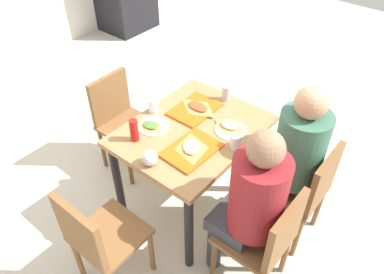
# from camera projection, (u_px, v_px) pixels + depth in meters

# --- Properties ---
(ground_plane) EXTENTS (10.00, 10.00, 0.02)m
(ground_plane) POSITION_uv_depth(u_px,v_px,m) (192.00, 202.00, 3.07)
(ground_plane) COLOR beige
(main_table) EXTENTS (1.01, 0.79, 0.78)m
(main_table) POSITION_uv_depth(u_px,v_px,m) (192.00, 141.00, 2.64)
(main_table) COLOR #9E7247
(main_table) RESTS_ON ground_plane
(chair_near_left) EXTENTS (0.40, 0.40, 0.85)m
(chair_near_left) POSITION_uv_depth(u_px,v_px,m) (267.00, 238.00, 2.22)
(chair_near_left) COLOR brown
(chair_near_left) RESTS_ON ground_plane
(chair_near_right) EXTENTS (0.40, 0.40, 0.85)m
(chair_near_right) POSITION_uv_depth(u_px,v_px,m) (305.00, 189.00, 2.51)
(chair_near_right) COLOR brown
(chair_near_right) RESTS_ON ground_plane
(chair_far_side) EXTENTS (0.40, 0.40, 0.85)m
(chair_far_side) POSITION_uv_depth(u_px,v_px,m) (120.00, 117.00, 3.12)
(chair_far_side) COLOR brown
(chair_far_side) RESTS_ON ground_plane
(chair_left_end) EXTENTS (0.40, 0.40, 0.85)m
(chair_left_end) POSITION_uv_depth(u_px,v_px,m) (98.00, 238.00, 2.22)
(chair_left_end) COLOR brown
(chair_left_end) RESTS_ON ground_plane
(person_in_red) EXTENTS (0.32, 0.42, 1.26)m
(person_in_red) POSITION_uv_depth(u_px,v_px,m) (251.00, 200.00, 2.13)
(person_in_red) COLOR #383842
(person_in_red) RESTS_ON ground_plane
(person_in_brown_jacket) EXTENTS (0.32, 0.42, 1.26)m
(person_in_brown_jacket) POSITION_uv_depth(u_px,v_px,m) (293.00, 153.00, 2.42)
(person_in_brown_jacket) COLOR #383842
(person_in_brown_jacket) RESTS_ON ground_plane
(tray_red_near) EXTENTS (0.37, 0.28, 0.02)m
(tray_red_near) POSITION_uv_depth(u_px,v_px,m) (191.00, 150.00, 2.38)
(tray_red_near) COLOR #D85914
(tray_red_near) RESTS_ON main_table
(tray_red_far) EXTENTS (0.36, 0.26, 0.02)m
(tray_red_far) POSITION_uv_depth(u_px,v_px,m) (195.00, 109.00, 2.71)
(tray_red_far) COLOR #D85914
(tray_red_far) RESTS_ON main_table
(paper_plate_center) EXTENTS (0.22, 0.22, 0.01)m
(paper_plate_center) POSITION_uv_depth(u_px,v_px,m) (154.00, 126.00, 2.57)
(paper_plate_center) COLOR white
(paper_plate_center) RESTS_ON main_table
(paper_plate_near_edge) EXTENTS (0.22, 0.22, 0.01)m
(paper_plate_near_edge) POSITION_uv_depth(u_px,v_px,m) (231.00, 130.00, 2.54)
(paper_plate_near_edge) COLOR white
(paper_plate_near_edge) RESTS_ON main_table
(pizza_slice_a) EXTENTS (0.26, 0.26, 0.02)m
(pizza_slice_a) POSITION_uv_depth(u_px,v_px,m) (192.00, 147.00, 2.38)
(pizza_slice_a) COLOR #C68C47
(pizza_slice_a) RESTS_ON tray_red_near
(pizza_slice_b) EXTENTS (0.16, 0.25, 0.02)m
(pizza_slice_b) POSITION_uv_depth(u_px,v_px,m) (198.00, 107.00, 2.71)
(pizza_slice_b) COLOR #C68C47
(pizza_slice_b) RESTS_ON tray_red_far
(pizza_slice_c) EXTENTS (0.13, 0.17, 0.02)m
(pizza_slice_c) POSITION_uv_depth(u_px,v_px,m) (151.00, 126.00, 2.56)
(pizza_slice_c) COLOR tan
(pizza_slice_c) RESTS_ON paper_plate_center
(pizza_slice_d) EXTENTS (0.14, 0.18, 0.02)m
(pizza_slice_d) POSITION_uv_depth(u_px,v_px,m) (230.00, 126.00, 2.56)
(pizza_slice_d) COLOR #C68C47
(pizza_slice_d) RESTS_ON paper_plate_near_edge
(plastic_cup_a) EXTENTS (0.07, 0.07, 0.10)m
(plastic_cup_a) POSITION_uv_depth(u_px,v_px,m) (153.00, 106.00, 2.67)
(plastic_cup_a) COLOR white
(plastic_cup_a) RESTS_ON main_table
(plastic_cup_b) EXTENTS (0.07, 0.07, 0.10)m
(plastic_cup_b) POSITION_uv_depth(u_px,v_px,m) (235.00, 142.00, 2.38)
(plastic_cup_b) COLOR white
(plastic_cup_b) RESTS_ON main_table
(soda_can) EXTENTS (0.07, 0.07, 0.12)m
(soda_can) POSITION_uv_depth(u_px,v_px,m) (226.00, 93.00, 2.78)
(soda_can) COLOR #B7BCC6
(soda_can) RESTS_ON main_table
(condiment_bottle) EXTENTS (0.06, 0.06, 0.16)m
(condiment_bottle) POSITION_uv_depth(u_px,v_px,m) (134.00, 130.00, 2.42)
(condiment_bottle) COLOR red
(condiment_bottle) RESTS_ON main_table
(foil_bundle) EXTENTS (0.10, 0.10, 0.10)m
(foil_bundle) POSITION_uv_depth(u_px,v_px,m) (150.00, 158.00, 2.27)
(foil_bundle) COLOR silver
(foil_bundle) RESTS_ON main_table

